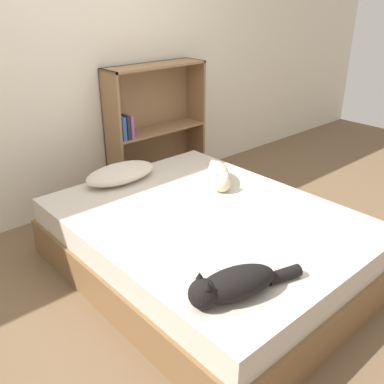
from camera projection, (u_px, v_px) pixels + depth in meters
The scene contains 7 objects.
ground_plane at pixel (206, 269), 2.83m from camera, with size 8.00×8.00×0.00m, color brown.
wall_back at pixel (81, 52), 3.26m from camera, with size 8.00×0.06×2.50m.
bed at pixel (207, 243), 2.74m from camera, with size 1.50×1.92×0.42m.
pillow at pixel (121, 173), 3.09m from camera, with size 0.54×0.29×0.12m.
cat_light at pixel (219, 175), 3.05m from camera, with size 0.39×0.47×0.15m.
cat_dark at pixel (232, 285), 1.90m from camera, with size 0.58×0.27×0.16m.
bookshelf at pixel (152, 128), 3.80m from camera, with size 0.93×0.26×1.12m.
Camera 1 is at (-1.64, -1.68, 1.67)m, focal length 40.00 mm.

